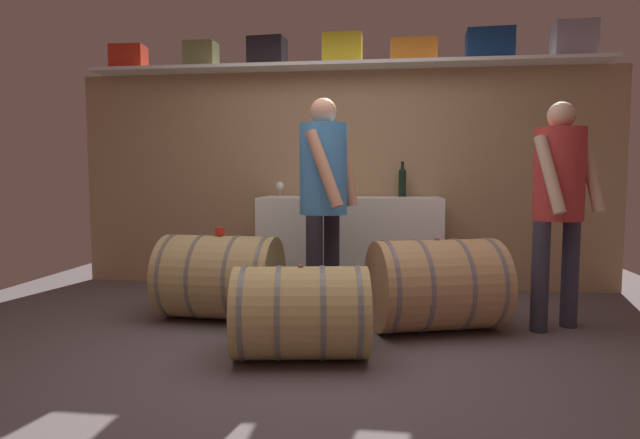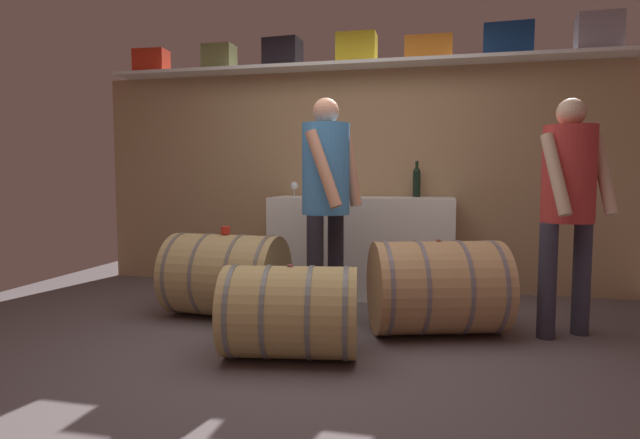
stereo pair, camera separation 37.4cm
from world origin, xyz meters
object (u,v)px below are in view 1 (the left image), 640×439
(wine_bottle_dark, at_px, (402,181))
(wine_barrel_far, at_px, (301,312))
(toolcase_navy, at_px, (490,45))
(wine_barrel_near, at_px, (221,277))
(wine_barrel_flank, at_px, (436,285))
(toolcase_grey, at_px, (574,40))
(visitor_tasting, at_px, (559,191))
(winemaker_pouring, at_px, (324,186))
(toolcase_red, at_px, (129,58))
(toolcase_olive, at_px, (201,55))
(tasting_cup, at_px, (220,231))
(toolcase_black, at_px, (267,52))
(wine_glass, at_px, (280,186))
(work_cabinet, at_px, (350,246))
(toolcase_yellow, at_px, (343,50))
(toolcase_orange, at_px, (413,51))

(wine_bottle_dark, height_order, wine_barrel_far, wine_bottle_dark)
(toolcase_navy, height_order, wine_barrel_near, toolcase_navy)
(wine_barrel_flank, bearing_deg, toolcase_grey, 28.09)
(wine_barrel_near, distance_m, visitor_tasting, 2.56)
(winemaker_pouring, bearing_deg, wine_barrel_near, -69.30)
(toolcase_red, bearing_deg, toolcase_olive, -3.70)
(wine_barrel_near, bearing_deg, winemaker_pouring, 5.52)
(wine_barrel_far, bearing_deg, tasting_cup, 124.66)
(toolcase_olive, xyz_separation_m, toolcase_black, (0.66, 0.00, 0.01))
(toolcase_olive, relative_size, wine_barrel_far, 0.34)
(wine_bottle_dark, relative_size, wine_glass, 2.39)
(work_cabinet, distance_m, wine_barrel_near, 1.35)
(wine_barrel_near, bearing_deg, wine_bottle_dark, 43.23)
(wine_bottle_dark, height_order, wine_glass, wine_bottle_dark)
(toolcase_navy, height_order, wine_bottle_dark, toolcase_navy)
(toolcase_olive, bearing_deg, toolcase_yellow, 0.87)
(toolcase_navy, bearing_deg, tasting_cup, -147.65)
(work_cabinet, bearing_deg, tasting_cup, -133.77)
(wine_glass, distance_m, wine_barrel_near, 1.34)
(wine_glass, height_order, wine_barrel_flank, wine_glass)
(wine_bottle_dark, distance_m, wine_barrel_near, 1.97)
(toolcase_orange, distance_m, toolcase_grey, 1.42)
(wine_barrel_flank, relative_size, visitor_tasting, 0.64)
(toolcase_black, bearing_deg, toolcase_orange, 4.30)
(toolcase_yellow, relative_size, toolcase_grey, 1.04)
(toolcase_red, height_order, wine_bottle_dark, toolcase_red)
(toolcase_yellow, xyz_separation_m, visitor_tasting, (1.63, -1.17, -1.29))
(toolcase_yellow, distance_m, toolcase_orange, 0.66)
(wine_bottle_dark, distance_m, winemaker_pouring, 1.30)
(toolcase_black, bearing_deg, winemaker_pouring, -55.05)
(toolcase_black, bearing_deg, wine_barrel_far, -67.79)
(wine_glass, bearing_deg, work_cabinet, -12.94)
(wine_bottle_dark, bearing_deg, toolcase_black, 179.38)
(wine_bottle_dark, bearing_deg, wine_barrel_near, -140.20)
(toolcase_yellow, height_order, wine_barrel_far, toolcase_yellow)
(toolcase_grey, relative_size, wine_bottle_dark, 1.06)
(toolcase_red, relative_size, wine_glass, 2.37)
(toolcase_navy, bearing_deg, toolcase_grey, 3.72)
(wine_glass, xyz_separation_m, wine_barrel_flank, (1.38, -1.23, -0.67))
(wine_barrel_far, relative_size, visitor_tasting, 0.54)
(tasting_cup, height_order, winemaker_pouring, winemaker_pouring)
(toolcase_red, distance_m, work_cabinet, 2.88)
(toolcase_yellow, xyz_separation_m, winemaker_pouring, (-0.04, -1.16, -1.26))
(toolcase_olive, relative_size, wine_glass, 2.17)
(visitor_tasting, bearing_deg, toolcase_red, -48.19)
(toolcase_navy, bearing_deg, wine_barrel_far, -121.81)
(work_cabinet, bearing_deg, visitor_tasting, -31.79)
(work_cabinet, relative_size, wine_bottle_dark, 4.97)
(toolcase_red, xyz_separation_m, work_cabinet, (2.23, -0.22, -1.81))
(toolcase_black, distance_m, wine_barrel_far, 2.90)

